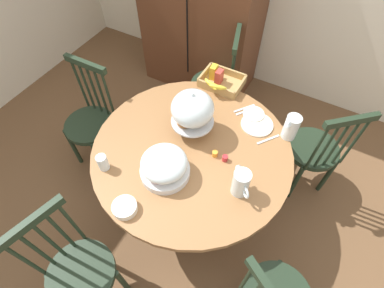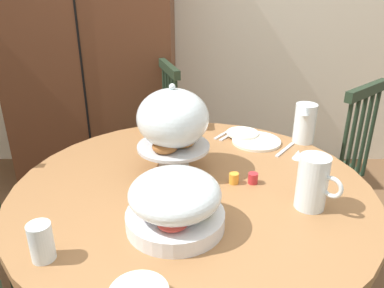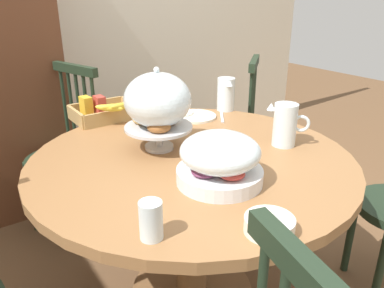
{
  "view_description": "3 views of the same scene",
  "coord_description": "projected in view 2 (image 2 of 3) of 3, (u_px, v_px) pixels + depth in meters",
  "views": [
    {
      "loc": [
        0.44,
        -0.89,
        2.28
      ],
      "look_at": [
        -0.1,
        0.09,
        0.79
      ],
      "focal_mm": 27.61,
      "sensor_mm": 36.0,
      "label": 1
    },
    {
      "loc": [
        -0.1,
        -1.12,
        1.45
      ],
      "look_at": [
        -0.1,
        0.24,
        0.84
      ],
      "focal_mm": 35.91,
      "sensor_mm": 36.0,
      "label": 2
    },
    {
      "loc": [
        -0.9,
        -1.06,
        1.37
      ],
      "look_at": [
        -0.1,
        0.09,
        0.79
      ],
      "focal_mm": 35.57,
      "sensor_mm": 36.0,
      "label": 3
    }
  ],
  "objects": [
    {
      "name": "drinking_glass",
      "position": [
        41.0,
        242.0,
        1.02
      ],
      "size": [
        0.06,
        0.06,
        0.11
      ],
      "primitive_type": "cylinder",
      "color": "silver",
      "rests_on": "dining_table"
    },
    {
      "name": "pastry_stand_with_dome",
      "position": [
        173.0,
        121.0,
        1.43
      ],
      "size": [
        0.28,
        0.28,
        0.34
      ],
      "color": "silver",
      "rests_on": "dining_table"
    },
    {
      "name": "soup_spoon",
      "position": [
        285.0,
        150.0,
        1.67
      ],
      "size": [
        0.11,
        0.14,
        0.01
      ],
      "primitive_type": "cube",
      "rotation": [
        0.0,
        0.0,
        7.21
      ],
      "color": "silver",
      "rests_on": "dining_table"
    },
    {
      "name": "milk_pitcher",
      "position": [
        304.0,
        125.0,
        1.73
      ],
      "size": [
        0.1,
        0.17,
        0.18
      ],
      "color": "silver",
      "rests_on": "dining_table"
    },
    {
      "name": "windsor_chair_far_side",
      "position": [
        149.0,
        151.0,
        2.34
      ],
      "size": [
        0.42,
        0.43,
        0.97
      ],
      "color": "#1E2D1E",
      "rests_on": "ground_plane"
    },
    {
      "name": "dinner_fork",
      "position": [
        224.0,
        133.0,
        1.84
      ],
      "size": [
        0.11,
        0.14,
        0.01
      ],
      "primitive_type": "cube",
      "rotation": [
        0.0,
        0.0,
        7.21
      ],
      "color": "silver",
      "rests_on": "dining_table"
    },
    {
      "name": "china_plate_large",
      "position": [
        256.0,
        141.0,
        1.74
      ],
      "size": [
        0.22,
        0.22,
        0.01
      ],
      "primitive_type": "cylinder",
      "color": "white",
      "rests_on": "dining_table"
    },
    {
      "name": "windsor_chair_facing_door",
      "position": [
        326.0,
        174.0,
        2.07
      ],
      "size": [
        0.47,
        0.47,
        0.97
      ],
      "color": "#1E2D1E",
      "rests_on": "ground_plane"
    },
    {
      "name": "jam_jar_apricot",
      "position": [
        234.0,
        178.0,
        1.4
      ],
      "size": [
        0.04,
        0.04,
        0.04
      ],
      "primitive_type": "cylinder",
      "color": "orange",
      "rests_on": "dining_table"
    },
    {
      "name": "table_knife",
      "position": [
        230.0,
        135.0,
        1.82
      ],
      "size": [
        0.11,
        0.14,
        0.01
      ],
      "primitive_type": "cube",
      "rotation": [
        0.0,
        0.0,
        7.21
      ],
      "color": "silver",
      "rests_on": "dining_table"
    },
    {
      "name": "jam_jar_strawberry",
      "position": [
        253.0,
        178.0,
        1.4
      ],
      "size": [
        0.04,
        0.04,
        0.04
      ],
      "primitive_type": "cylinder",
      "color": "#B7282D",
      "rests_on": "dining_table"
    },
    {
      "name": "china_plate_small",
      "position": [
        242.0,
        133.0,
        1.8
      ],
      "size": [
        0.15,
        0.15,
        0.01
      ],
      "primitive_type": "cylinder",
      "color": "white",
      "rests_on": "china_plate_large"
    },
    {
      "name": "cereal_basket",
      "position": [
        170.0,
        116.0,
        1.95
      ],
      "size": [
        0.32,
        0.3,
        0.12
      ],
      "color": "tan",
      "rests_on": "dining_table"
    },
    {
      "name": "fruit_platter_covered",
      "position": [
        175.0,
        202.0,
        1.14
      ],
      "size": [
        0.3,
        0.3,
        0.18
      ],
      "color": "silver",
      "rests_on": "dining_table"
    },
    {
      "name": "orange_juice_pitcher",
      "position": [
        312.0,
        184.0,
        1.23
      ],
      "size": [
        0.15,
        0.14,
        0.18
      ],
      "color": "silver",
      "rests_on": "dining_table"
    },
    {
      "name": "wooden_armoire",
      "position": [
        91.0,
        48.0,
        2.58
      ],
      "size": [
        1.18,
        0.6,
        1.96
      ],
      "color": "brown",
      "rests_on": "ground_plane"
    },
    {
      "name": "dining_table",
      "position": [
        192.0,
        230.0,
        1.47
      ],
      "size": [
        1.3,
        1.3,
        0.74
      ],
      "color": "olive",
      "rests_on": "ground_plane"
    }
  ]
}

